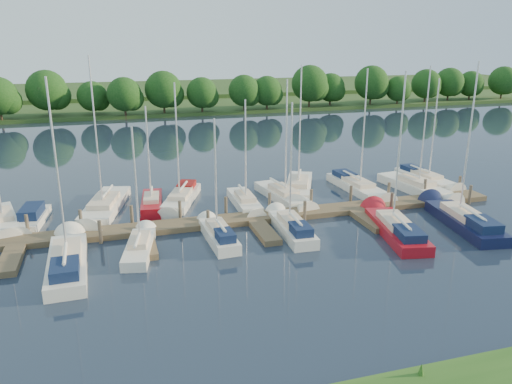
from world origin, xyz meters
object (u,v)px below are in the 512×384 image
object	(u,v)px
sailboat_n_0	(3,222)
sailboat_s_2	(219,236)
motorboat	(32,220)
sailboat_n_5	(245,203)
dock	(255,221)

from	to	relation	value
sailboat_n_0	sailboat_s_2	world-z (taller)	sailboat_n_0
motorboat	sailboat_n_5	bearing A→B (deg)	-175.25
motorboat	sailboat_s_2	xyz separation A→B (m)	(12.38, -6.84, 0.00)
dock	motorboat	world-z (taller)	motorboat
dock	sailboat_n_0	distance (m)	18.27
sailboat_n_0	sailboat_s_2	size ratio (longest dim) A/B	1.11
sailboat_n_0	motorboat	distance (m)	2.01
sailboat_n_0	sailboat_s_2	bearing A→B (deg)	138.44
sailboat_n_5	sailboat_s_2	xyz separation A→B (m)	(-3.56, -6.29, 0.06)
sailboat_n_0	motorboat	xyz separation A→B (m)	(1.97, -0.38, 0.07)
motorboat	sailboat_n_5	world-z (taller)	sailboat_n_5
dock	sailboat_n_5	bearing A→B (deg)	85.55
sailboat_n_0	motorboat	bearing A→B (deg)	154.16
sailboat_n_0	motorboat	size ratio (longest dim) A/B	1.64
motorboat	sailboat_s_2	bearing A→B (deg)	157.80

